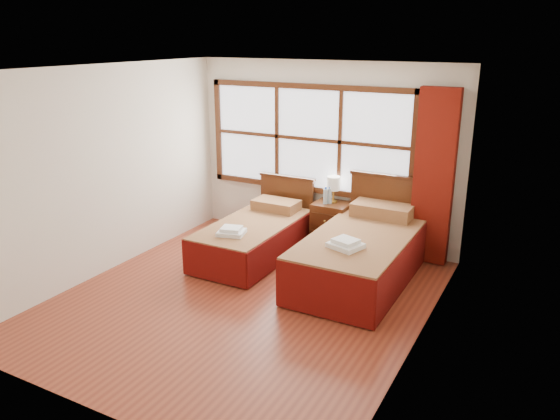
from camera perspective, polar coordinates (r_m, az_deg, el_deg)
The scene contains 15 objects.
floor at distance 6.43m, azimuth -3.82°, elevation -9.28°, with size 4.50×4.50×0.00m, color brown.
ceiling at distance 5.73m, azimuth -4.36°, elevation 14.52°, with size 4.50×4.50×0.00m, color white.
wall_back at distance 7.89m, azimuth 4.69°, elevation 5.89°, with size 4.00×4.00×0.00m, color silver.
wall_left at distance 7.19m, azimuth -17.73°, elevation 3.91°, with size 4.50×4.50×0.00m, color silver.
wall_right at distance 5.21m, azimuth 14.91°, elevation -1.00°, with size 4.50×4.50×0.00m, color silver.
window at distance 7.92m, azimuth 2.94°, elevation 7.44°, with size 3.16×0.06×1.56m.
curtain at distance 7.31m, azimuth 15.78°, elevation 3.25°, with size 0.50×0.16×2.30m, color maroon.
bed_left at distance 7.51m, azimuth -2.60°, elevation -2.76°, with size 0.97×1.99×0.93m.
bed_right at distance 6.88m, azimuth 8.61°, elevation -4.43°, with size 1.16×2.25×1.13m.
nightstand at distance 7.83m, azimuth 5.39°, elevation -1.59°, with size 0.50×0.49×0.66m.
towels_left at distance 6.98m, azimuth -5.10°, elevation -2.23°, with size 0.39×0.36×0.10m.
towels_right at distance 6.28m, azimuth 6.87°, elevation -3.54°, with size 0.43×0.40×0.10m.
lamp at distance 7.71m, azimuth 5.63°, elevation 2.71°, with size 0.19×0.19×0.37m.
bottle_near at distance 7.66m, azimuth 4.77°, elevation 1.45°, with size 0.06×0.06×0.24m.
bottle_far at distance 7.69m, azimuth 5.20°, elevation 1.50°, with size 0.06×0.06×0.24m.
Camera 1 is at (3.07, -4.83, 2.93)m, focal length 35.00 mm.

